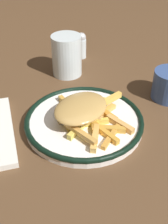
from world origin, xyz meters
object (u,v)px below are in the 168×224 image
(water_glass, at_px, (67,55))
(salt_shaker, at_px, (81,45))
(plate, at_px, (84,121))
(fries_heap, at_px, (85,112))

(water_glass, bearing_deg, salt_shaker, 55.30)
(plate, relative_size, water_glass, 2.33)
(plate, xyz_separation_m, water_glass, (0.01, 0.23, 0.04))
(fries_heap, bearing_deg, plate, 106.54)
(water_glass, bearing_deg, plate, -92.39)
(plate, height_order, fries_heap, fries_heap)
(water_glass, bearing_deg, fries_heap, -92.06)
(salt_shaker, bearing_deg, plate, -102.43)
(fries_heap, xyz_separation_m, water_glass, (0.01, 0.24, 0.02))
(plate, relative_size, salt_shaker, 3.27)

